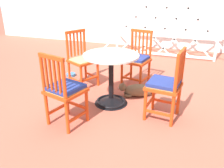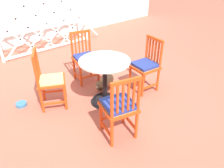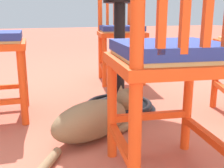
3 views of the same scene
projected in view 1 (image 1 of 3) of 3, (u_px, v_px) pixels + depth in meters
The scene contains 9 objects.
ground_plane at pixel (114, 103), 3.46m from camera, with size 24.00×24.00×0.00m, color #AD5642.
lattice_fence_panel at pixel (165, 29), 5.37m from camera, with size 3.01×0.06×1.32m.
cafe_table at pixel (111, 85), 3.35m from camera, with size 0.76×0.76×0.73m.
orange_chair_near_fence at pixel (137, 60), 3.92m from camera, with size 0.48×0.48×0.91m.
orange_chair_at_corner at pixel (82, 60), 3.91m from camera, with size 0.54×0.54×0.91m.
orange_chair_tucked_in at pixel (64, 90), 2.79m from camera, with size 0.49×0.49×0.91m.
orange_chair_by_planter at pixel (166, 86), 2.93m from camera, with size 0.45×0.45×0.91m.
tabby_cat at pixel (136, 90), 3.64m from camera, with size 0.64×0.47×0.23m.
pet_water_bowl at pixel (71, 75), 4.46m from camera, with size 0.17×0.17×0.05m, color teal.
Camera 1 is at (0.98, -2.91, 1.61)m, focal length 38.12 mm.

